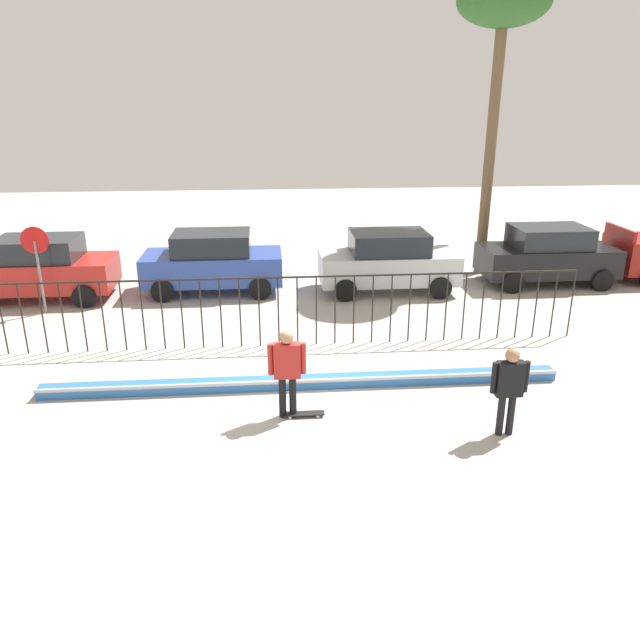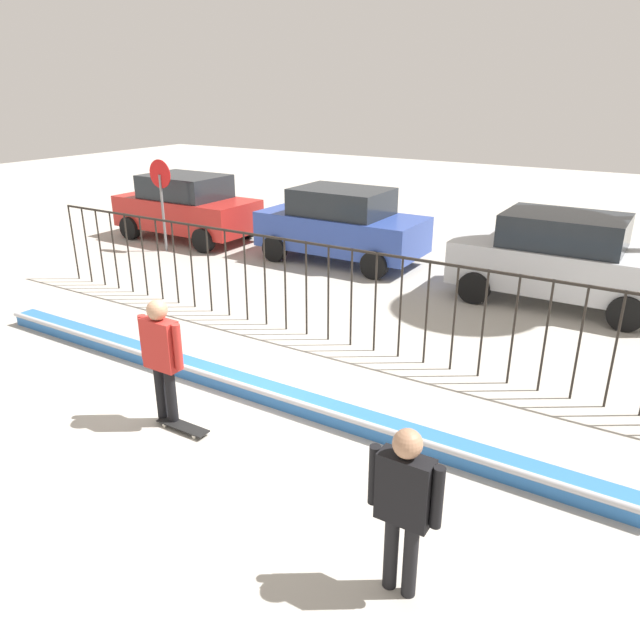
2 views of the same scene
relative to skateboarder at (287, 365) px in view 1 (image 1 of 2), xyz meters
name	(u,v)px [view 1 (image 1 of 2)]	position (x,y,z in m)	size (l,w,h in m)	color
ground_plane	(305,397)	(0.38, 0.77, -1.08)	(60.00, 60.00, 0.00)	#ADA89E
bowl_coping_ledge	(304,382)	(0.38, 1.23, -0.96)	(11.00, 0.40, 0.27)	#2D6BB7
perimeter_fence	(297,303)	(0.38, 3.64, 0.02)	(14.04, 0.04, 1.77)	black
skateboarder	(287,365)	(0.00, 0.00, 0.00)	(0.73, 0.27, 1.80)	black
skateboard	(304,414)	(0.31, -0.04, -1.02)	(0.80, 0.20, 0.07)	black
camera_operator	(509,384)	(3.94, -1.01, -0.05)	(0.69, 0.26, 1.71)	black
parked_car_red	(41,268)	(-7.17, 7.99, -0.11)	(4.30, 2.12, 1.90)	#B2231E
parked_car_blue	(213,262)	(-2.04, 8.31, -0.11)	(4.30, 2.12, 1.90)	#2D479E
parked_car_silver	(388,261)	(3.45, 7.91, -0.11)	(4.30, 2.12, 1.90)	#B7BABF
parked_car_black	(547,255)	(8.80, 8.27, -0.11)	(4.30, 2.12, 1.90)	black
stop_sign	(37,258)	(-6.70, 6.62, 0.54)	(0.76, 0.07, 2.50)	slate
palm_tree_tall	(503,12)	(7.12, 9.82, 7.20)	(2.89, 2.89, 9.40)	brown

